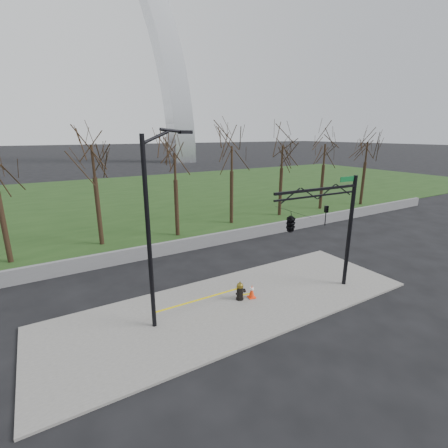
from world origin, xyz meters
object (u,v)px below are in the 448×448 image
traffic_cone (252,291)px  street_light (153,221)px  traffic_signal_mast (304,220)px  fire_hydrant (240,291)px

traffic_cone → street_light: 6.38m
traffic_cone → traffic_signal_mast: traffic_signal_mast is taller
fire_hydrant → street_light: street_light is taller
street_light → traffic_signal_mast: size_ratio=1.37×
traffic_signal_mast → fire_hydrant: bearing=154.0°
fire_hydrant → traffic_signal_mast: 4.64m
traffic_cone → street_light: (-4.75, 0.20, 4.25)m
street_light → traffic_signal_mast: bearing=-26.3°
traffic_cone → street_light: street_light is taller
street_light → traffic_signal_mast: street_light is taller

